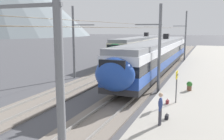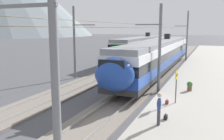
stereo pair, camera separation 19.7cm
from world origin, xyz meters
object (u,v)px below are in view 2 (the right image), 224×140
(potted_plant_platform_edge, at_px, (190,86))
(handbag_beside_passenger, at_px, (166,117))
(catenary_mast_far_side, at_px, (76,41))
(train_far_track, at_px, (142,47))
(catenary_mast_west, at_px, (51,77))
(passenger_walking, at_px, (159,107))
(platform_sign, at_px, (176,80))
(handbag_near_sign, at_px, (167,102))
(train_near_platform, at_px, (160,54))
(catenary_mast_east, at_px, (186,35))
(catenary_mast_mid, at_px, (158,47))

(potted_plant_platform_edge, bearing_deg, handbag_beside_passenger, 174.77)
(catenary_mast_far_side, xyz_separation_m, handbag_beside_passenger, (-9.36, -11.15, -3.45))
(train_far_track, height_order, catenary_mast_west, catenary_mast_west)
(train_far_track, distance_m, passenger_walking, 29.63)
(platform_sign, bearing_deg, train_far_track, 20.66)
(train_far_track, height_order, handbag_near_sign, train_far_track)
(train_far_track, bearing_deg, platform_sign, -159.34)
(handbag_near_sign, bearing_deg, platform_sign, -47.33)
(handbag_beside_passenger, distance_m, handbag_near_sign, 2.82)
(catenary_mast_far_side, height_order, potted_plant_platform_edge, catenary_mast_far_side)
(train_near_platform, xyz_separation_m, catenary_mast_far_side, (-6.98, 7.43, 1.71))
(catenary_mast_east, distance_m, handbag_near_sign, 26.06)
(train_far_track, bearing_deg, train_near_platform, -154.21)
(train_near_platform, xyz_separation_m, platform_sign, (-13.11, -3.78, -0.29))
(train_near_platform, relative_size, passenger_walking, 18.20)
(catenary_mast_west, relative_size, catenary_mast_east, 1.00)
(catenary_mast_mid, bearing_deg, catenary_mast_west, -179.98)
(handbag_beside_passenger, xyz_separation_m, handbag_near_sign, (2.79, 0.42, 0.00))
(platform_sign, bearing_deg, catenary_mast_east, 4.50)
(train_near_platform, xyz_separation_m, catenary_mast_mid, (-9.60, -1.77, 1.54))
(catenary_mast_west, height_order, catenary_mast_east, catenary_mast_east)
(catenary_mast_far_side, xyz_separation_m, handbag_near_sign, (-6.57, -10.73, -3.45))
(passenger_walking, bearing_deg, catenary_mast_west, 164.84)
(catenary_mast_east, bearing_deg, catenary_mast_west, 179.99)
(handbag_near_sign, bearing_deg, catenary_mast_mid, 21.12)
(train_far_track, bearing_deg, passenger_walking, -162.66)
(train_far_track, xyz_separation_m, potted_plant_platform_edge, (-20.41, -9.67, -1.44))
(catenary_mast_east, bearing_deg, passenger_walking, -176.65)
(train_near_platform, height_order, handbag_beside_passenger, train_near_platform)
(catenary_mast_mid, bearing_deg, train_far_track, 18.98)
(catenary_mast_mid, xyz_separation_m, potted_plant_platform_edge, (0.20, -2.58, -2.98))
(train_near_platform, height_order, potted_plant_platform_edge, train_near_platform)
(train_far_track, xyz_separation_m, handbag_beside_passenger, (-27.35, -9.03, -1.73))
(catenary_mast_east, height_order, platform_sign, catenary_mast_east)
(handbag_near_sign, bearing_deg, potted_plant_platform_edge, -14.23)
(catenary_mast_west, bearing_deg, train_far_track, 11.56)
(catenary_mast_far_side, distance_m, platform_sign, 12.93)
(handbag_beside_passenger, height_order, handbag_near_sign, handbag_near_sign)
(catenary_mast_far_side, bearing_deg, train_near_platform, -46.79)
(train_far_track, bearing_deg, catenary_mast_west, -168.44)
(catenary_mast_mid, relative_size, catenary_mast_far_side, 1.00)
(passenger_walking, bearing_deg, train_far_track, 17.34)
(train_far_track, distance_m, catenary_mast_mid, 21.85)
(catenary_mast_east, bearing_deg, potted_plant_platform_edge, -173.23)
(catenary_mast_west, distance_m, catenary_mast_mid, 14.07)
(catenary_mast_west, distance_m, catenary_mast_east, 35.87)
(passenger_walking, bearing_deg, potted_plant_platform_edge, -6.08)
(train_near_platform, bearing_deg, train_far_track, 25.79)
(catenary_mast_west, relative_size, catenary_mast_mid, 1.00)
(train_near_platform, xyz_separation_m, handbag_near_sign, (-13.55, -3.30, -1.74))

